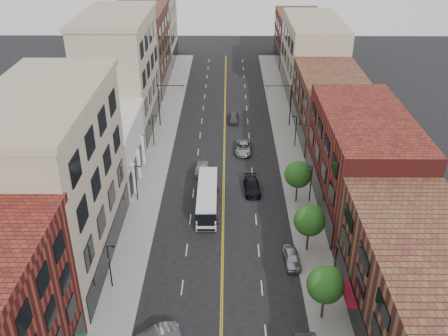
{
  "coord_description": "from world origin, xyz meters",
  "views": [
    {
      "loc": [
        0.51,
        -30.05,
        34.61
      ],
      "look_at": [
        0.08,
        23.87,
        5.0
      ],
      "focal_mm": 40.0,
      "sensor_mm": 36.0,
      "label": 1
    }
  ],
  "objects_px": {
    "car_parked_far": "(292,258)",
    "car_lane_c": "(234,118)",
    "car_lane_b": "(243,148)",
    "car_lane_a": "(252,187)",
    "city_bus": "(207,196)",
    "car_angle_b": "(157,335)",
    "car_lane_behind": "(202,168)"
  },
  "relations": [
    {
      "from": "car_lane_behind",
      "to": "car_lane_b",
      "type": "height_order",
      "value": "car_lane_behind"
    },
    {
      "from": "car_angle_b",
      "to": "city_bus",
      "type": "bearing_deg",
      "value": 145.39
    },
    {
      "from": "car_angle_b",
      "to": "car_lane_b",
      "type": "relative_size",
      "value": 0.77
    },
    {
      "from": "car_lane_behind",
      "to": "car_lane_c",
      "type": "relative_size",
      "value": 1.08
    },
    {
      "from": "city_bus",
      "to": "car_lane_behind",
      "type": "bearing_deg",
      "value": 96.06
    },
    {
      "from": "car_angle_b",
      "to": "car_parked_far",
      "type": "height_order",
      "value": "car_parked_far"
    },
    {
      "from": "car_angle_b",
      "to": "car_lane_b",
      "type": "height_order",
      "value": "car_lane_b"
    },
    {
      "from": "car_parked_far",
      "to": "car_lane_c",
      "type": "bearing_deg",
      "value": 95.78
    },
    {
      "from": "car_parked_far",
      "to": "car_lane_b",
      "type": "height_order",
      "value": "car_lane_b"
    },
    {
      "from": "car_lane_a",
      "to": "car_lane_c",
      "type": "xyz_separation_m",
      "value": [
        -2.21,
        23.12,
        -0.02
      ]
    },
    {
      "from": "car_angle_b",
      "to": "car_lane_behind",
      "type": "bearing_deg",
      "value": 150.06
    },
    {
      "from": "city_bus",
      "to": "car_lane_behind",
      "type": "distance_m",
      "value": 8.93
    },
    {
      "from": "car_parked_far",
      "to": "car_lane_c",
      "type": "xyz_separation_m",
      "value": [
        -5.85,
        37.8,
        0.02
      ]
    },
    {
      "from": "car_angle_b",
      "to": "car_lane_a",
      "type": "bearing_deg",
      "value": 134.66
    },
    {
      "from": "city_bus",
      "to": "car_angle_b",
      "type": "bearing_deg",
      "value": -100.07
    },
    {
      "from": "car_parked_far",
      "to": "car_lane_c",
      "type": "distance_m",
      "value": 38.25
    },
    {
      "from": "car_lane_b",
      "to": "car_angle_b",
      "type": "bearing_deg",
      "value": -99.84
    },
    {
      "from": "city_bus",
      "to": "car_parked_far",
      "type": "height_order",
      "value": "city_bus"
    },
    {
      "from": "car_parked_far",
      "to": "car_lane_behind",
      "type": "relative_size",
      "value": 0.9
    },
    {
      "from": "car_angle_b",
      "to": "car_lane_behind",
      "type": "relative_size",
      "value": 0.88
    },
    {
      "from": "car_angle_b",
      "to": "car_parked_far",
      "type": "distance_m",
      "value": 16.81
    },
    {
      "from": "car_angle_b",
      "to": "car_lane_c",
      "type": "xyz_separation_m",
      "value": [
        7.15,
        48.46,
        0.06
      ]
    },
    {
      "from": "car_lane_a",
      "to": "car_lane_b",
      "type": "xyz_separation_m",
      "value": [
        -0.83,
        11.51,
        -0.02
      ]
    },
    {
      "from": "car_angle_b",
      "to": "car_parked_far",
      "type": "xyz_separation_m",
      "value": [
        13.0,
        10.66,
        0.04
      ]
    },
    {
      "from": "city_bus",
      "to": "car_lane_behind",
      "type": "xyz_separation_m",
      "value": [
        -1.02,
        8.82,
        -0.9
      ]
    },
    {
      "from": "city_bus",
      "to": "car_lane_a",
      "type": "height_order",
      "value": "city_bus"
    },
    {
      "from": "city_bus",
      "to": "car_angle_b",
      "type": "relative_size",
      "value": 2.8
    },
    {
      "from": "car_lane_behind",
      "to": "car_lane_c",
      "type": "distance_m",
      "value": 18.77
    },
    {
      "from": "city_bus",
      "to": "car_lane_behind",
      "type": "relative_size",
      "value": 2.46
    },
    {
      "from": "car_lane_c",
      "to": "car_lane_b",
      "type": "bearing_deg",
      "value": -80.09
    },
    {
      "from": "car_parked_far",
      "to": "car_lane_a",
      "type": "relative_size",
      "value": 0.8
    },
    {
      "from": "car_lane_a",
      "to": "city_bus",
      "type": "bearing_deg",
      "value": -149.19
    }
  ]
}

